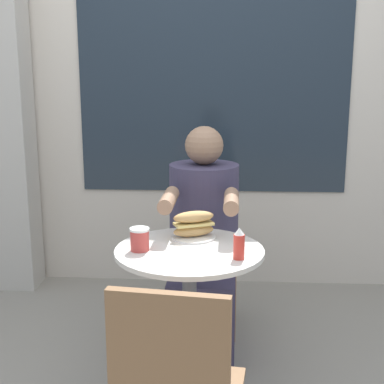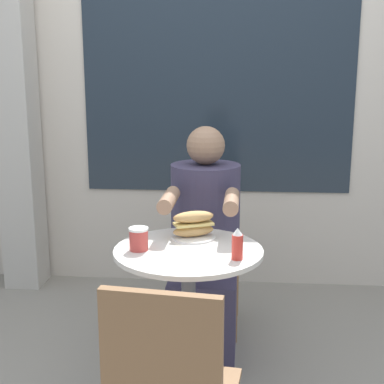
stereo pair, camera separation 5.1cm
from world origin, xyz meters
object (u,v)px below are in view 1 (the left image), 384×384
object	(u,v)px
seated_diner	(203,258)
condiment_bottle	(239,244)
drink_cup	(140,239)
cafe_table	(189,295)
diner_chair	(206,236)
sandwich_on_plate	(194,226)

from	to	relation	value
seated_diner	condiment_bottle	size ratio (longest dim) A/B	9.32
seated_diner	drink_cup	distance (m)	0.64
cafe_table	diner_chair	xyz separation A→B (m)	(0.04, 0.85, -0.01)
diner_chair	condiment_bottle	world-z (taller)	diner_chair
diner_chair	seated_diner	bearing A→B (deg)	90.82
sandwich_on_plate	drink_cup	size ratio (longest dim) A/B	2.08
cafe_table	sandwich_on_plate	distance (m)	0.30
condiment_bottle	diner_chair	bearing A→B (deg)	99.39
diner_chair	sandwich_on_plate	xyz separation A→B (m)	(-0.03, -0.70, 0.27)
seated_diner	condiment_bottle	distance (m)	0.69
condiment_bottle	drink_cup	bearing A→B (deg)	168.95
drink_cup	seated_diner	bearing A→B (deg)	65.55
diner_chair	drink_cup	distance (m)	0.95
diner_chair	condiment_bottle	xyz separation A→B (m)	(0.16, -0.96, 0.27)
sandwich_on_plate	condiment_bottle	xyz separation A→B (m)	(0.19, -0.26, 0.01)
condiment_bottle	cafe_table	bearing A→B (deg)	151.41
cafe_table	condiment_bottle	xyz separation A→B (m)	(0.20, -0.11, 0.27)
sandwich_on_plate	condiment_bottle	bearing A→B (deg)	-53.67
sandwich_on_plate	cafe_table	bearing A→B (deg)	-93.52
cafe_table	diner_chair	size ratio (longest dim) A/B	0.84
diner_chair	drink_cup	bearing A→B (deg)	75.73
cafe_table	condiment_bottle	world-z (taller)	condiment_bottle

